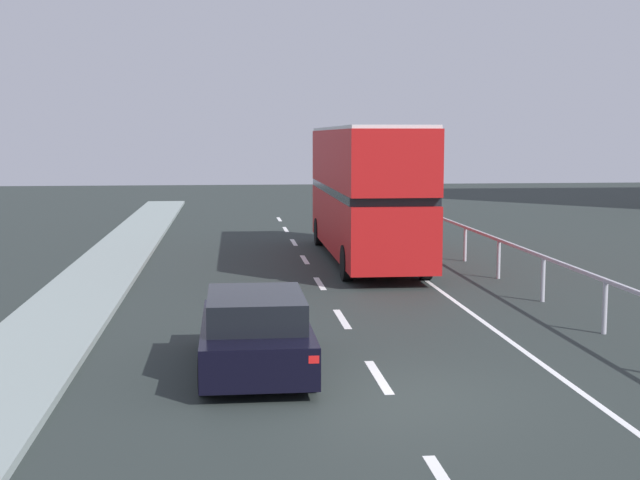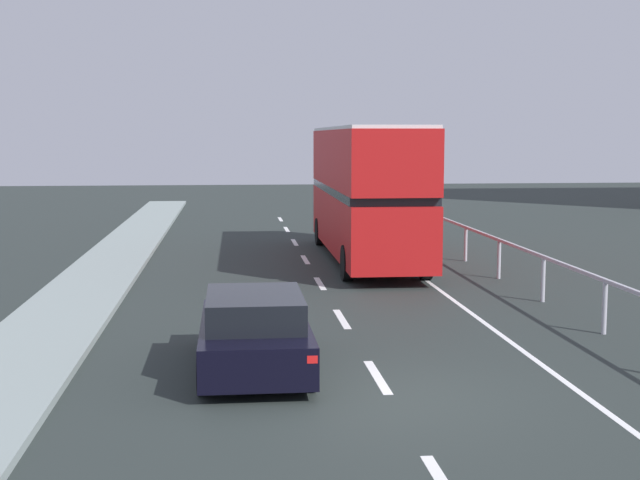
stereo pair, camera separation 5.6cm
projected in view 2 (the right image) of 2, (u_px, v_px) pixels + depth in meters
The scene contains 5 objects.
ground_plane at pixel (389, 399), 13.51m from camera, with size 75.74×120.00×0.10m, color #262D2B.
lane_paint_markings at pixel (400, 294), 22.25m from camera, with size 3.15×46.00×0.01m.
bridge_side_railing at pixel (520, 255), 22.81m from camera, with size 0.10×42.00×1.14m.
double_decker_bus_red at pixel (366, 189), 28.01m from camera, with size 2.57×11.10×4.30m.
hatchback_car_near at pixel (255, 333), 14.92m from camera, with size 1.88×4.14×1.36m.
Camera 2 is at (-2.41, -12.95, 3.99)m, focal length 49.00 mm.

